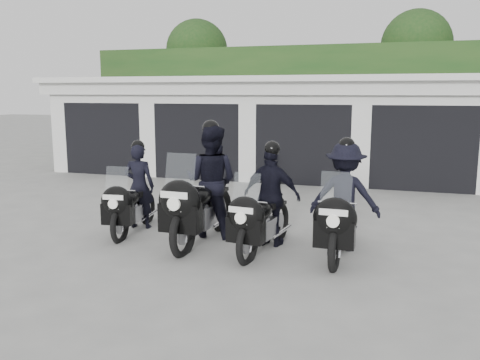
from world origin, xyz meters
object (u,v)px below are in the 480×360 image
(police_bike_a, at_px, (134,195))
(police_bike_d, at_px, (343,203))
(police_bike_c, at_px, (268,203))
(police_bike_b, at_px, (206,188))

(police_bike_a, xyz_separation_m, police_bike_d, (3.78, -0.11, 0.12))
(police_bike_d, bearing_deg, police_bike_c, -171.14)
(police_bike_b, bearing_deg, police_bike_d, 1.36)
(police_bike_a, xyz_separation_m, police_bike_b, (1.44, -0.07, 0.22))
(police_bike_a, height_order, police_bike_b, police_bike_b)
(police_bike_b, xyz_separation_m, police_bike_d, (2.33, -0.05, -0.09))
(police_bike_b, height_order, police_bike_c, police_bike_b)
(police_bike_b, height_order, police_bike_d, police_bike_b)
(police_bike_a, height_order, police_bike_d, police_bike_d)
(police_bike_d, bearing_deg, police_bike_a, 179.55)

